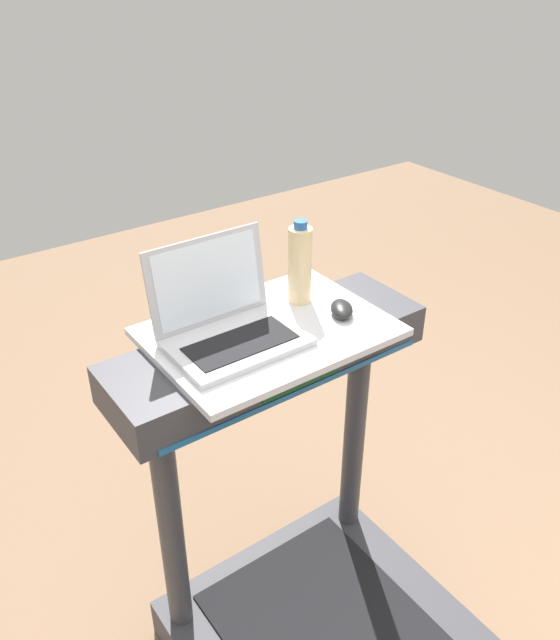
{
  "coord_description": "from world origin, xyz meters",
  "views": [
    {
      "loc": [
        -0.83,
        -0.51,
        1.97
      ],
      "look_at": [
        0.0,
        0.65,
        1.12
      ],
      "focal_mm": 36.48,
      "sensor_mm": 36.0,
      "label": 1
    }
  ],
  "objects": [
    {
      "name": "desk_board",
      "position": [
        0.0,
        0.7,
        1.06
      ],
      "size": [
        0.62,
        0.45,
        0.02
      ],
      "primitive_type": "cube",
      "color": "silver",
      "rests_on": "treadmill_base"
    },
    {
      "name": "computer_mouse",
      "position": [
        0.2,
        0.65,
        1.09
      ],
      "size": [
        0.1,
        0.12,
        0.03
      ],
      "primitive_type": "ellipsoid",
      "rotation": [
        0.0,
        0.0,
        -0.57
      ],
      "color": "black",
      "rests_on": "desk_board"
    },
    {
      "name": "water_bottle",
      "position": [
        0.16,
        0.78,
        1.19
      ],
      "size": [
        0.07,
        0.07,
        0.24
      ],
      "color": "beige",
      "rests_on": "desk_board"
    },
    {
      "name": "laptop",
      "position": [
        -0.11,
        0.72,
        1.12
      ],
      "size": [
        0.34,
        0.27,
        0.25
      ],
      "rotation": [
        0.0,
        0.0,
        -0.08
      ],
      "color": "#B7B7BC",
      "rests_on": "desk_board"
    }
  ]
}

